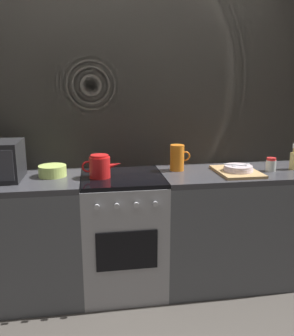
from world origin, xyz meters
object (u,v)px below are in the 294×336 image
stove_unit (123,233)px  dish_pile (237,170)px  mixing_bowl (53,171)px  pitcher (177,158)px  kettle (100,166)px  spray_bottle (294,159)px  spice_jar (271,165)px

stove_unit → dish_pile: size_ratio=2.25×
mixing_bowl → pitcher: (0.94, 0.04, 0.06)m
kettle → mixing_bowl: kettle is taller
pitcher → spray_bottle: bearing=-6.9°
stove_unit → spice_jar: bearing=-2.0°
mixing_bowl → dish_pile: size_ratio=0.50×
kettle → mixing_bowl: size_ratio=1.42×
pitcher → spray_bottle: 0.92m
mixing_bowl → pitcher: 0.94m
pitcher → spray_bottle: (0.91, -0.11, -0.02)m
pitcher → dish_pile: bearing=-20.8°
spray_bottle → pitcher: bearing=173.1°
pitcher → spray_bottle: spray_bottle is taller
stove_unit → spray_bottle: size_ratio=4.43×
dish_pile → kettle: bearing=178.1°
stove_unit → spray_bottle: bearing=-0.5°
spice_jar → pitcher: bearing=169.0°
kettle → spray_bottle: spray_bottle is taller
spice_jar → spray_bottle: (0.21, 0.03, 0.03)m
dish_pile → stove_unit: bearing=175.8°
pitcher → spice_jar: size_ratio=1.90×
stove_unit → pitcher: pitcher is taller
dish_pile → spray_bottle: spray_bottle is taller
stove_unit → dish_pile: (0.86, -0.06, 0.47)m
kettle → dish_pile: kettle is taller
stove_unit → spray_bottle: spray_bottle is taller
dish_pile → mixing_bowl: bearing=174.7°
kettle → dish_pile: 1.03m
mixing_bowl → spray_bottle: bearing=-2.3°
mixing_bowl → spray_bottle: spray_bottle is taller
kettle → spice_jar: kettle is taller
spice_jar → spray_bottle: bearing=7.3°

